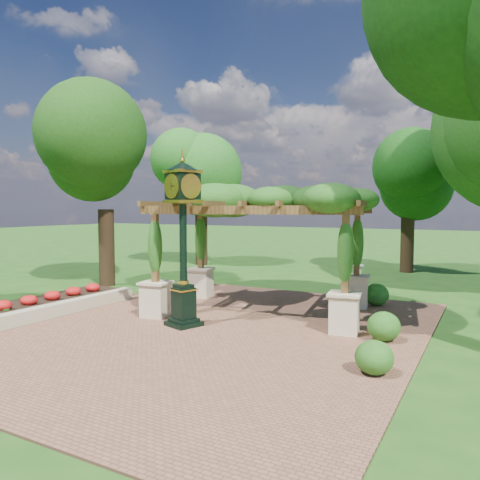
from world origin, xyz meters
The scene contains 13 objects.
ground centered at (0.00, 0.00, 0.00)m, with size 120.00×120.00×0.00m, color #1E4714.
brick_plaza centered at (0.00, 1.00, 0.02)m, with size 10.00×12.00×0.04m, color brown.
border_wall centered at (-4.60, 0.50, 0.20)m, with size 0.35×5.00×0.40m, color #C6B793.
flower_bed centered at (-5.50, 0.50, 0.18)m, with size 1.50×5.00×0.36m, color red.
pedestal_clock centered at (-0.78, 0.88, 2.59)m, with size 1.08×1.08×4.33m.
pergola centered at (0.25, 3.31, 3.12)m, with size 6.58×4.73×3.81m.
sundial centered at (1.62, 9.14, 0.39)m, with size 0.62×0.62×0.88m.
shrub_front centered at (4.37, -0.36, 0.36)m, with size 0.71×0.71×0.64m, color #255718.
shrub_mid centered at (4.07, 1.94, 0.38)m, with size 0.75×0.75×0.68m, color #245919.
shrub_back centered at (3.06, 5.81, 0.39)m, with size 0.77×0.77×0.70m, color #225819.
tree_west_near centered at (-7.26, 4.75, 5.37)m, with size 3.81×3.81×7.82m.
tree_west_far centered at (-7.71, 12.27, 5.51)m, with size 3.78×3.78×8.05m.
tree_north centered at (2.59, 14.49, 4.69)m, with size 3.39×3.39×6.86m.
Camera 1 is at (6.23, -8.93, 3.11)m, focal length 35.00 mm.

